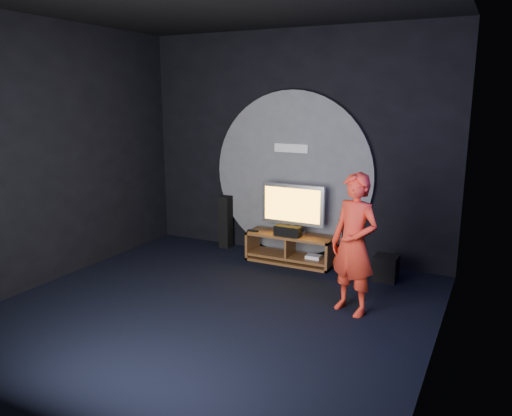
% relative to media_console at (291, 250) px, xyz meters
% --- Properties ---
extents(floor, '(5.00, 5.00, 0.00)m').
position_rel_media_console_xyz_m(floor, '(-0.16, -2.05, -0.20)').
color(floor, black).
rests_on(floor, ground).
extents(back_wall, '(5.00, 0.04, 3.50)m').
position_rel_media_console_xyz_m(back_wall, '(-0.16, 0.45, 1.55)').
color(back_wall, black).
rests_on(back_wall, ground).
extents(front_wall, '(5.00, 0.04, 3.50)m').
position_rel_media_console_xyz_m(front_wall, '(-0.16, -4.55, 1.55)').
color(front_wall, black).
rests_on(front_wall, ground).
extents(left_wall, '(0.04, 5.00, 3.50)m').
position_rel_media_console_xyz_m(left_wall, '(-2.66, -2.05, 1.55)').
color(left_wall, black).
rests_on(left_wall, ground).
extents(right_wall, '(0.04, 5.00, 3.50)m').
position_rel_media_console_xyz_m(right_wall, '(2.34, -2.05, 1.55)').
color(right_wall, black).
rests_on(right_wall, ground).
extents(wall_disc_panel, '(2.60, 0.11, 2.60)m').
position_rel_media_console_xyz_m(wall_disc_panel, '(-0.16, 0.39, 1.11)').
color(wall_disc_panel, '#515156').
rests_on(wall_disc_panel, ground).
extents(media_console, '(1.34, 0.45, 0.45)m').
position_rel_media_console_xyz_m(media_console, '(0.00, 0.00, 0.00)').
color(media_console, brown).
rests_on(media_console, ground).
extents(tv, '(1.00, 0.22, 0.76)m').
position_rel_media_console_xyz_m(tv, '(-0.01, 0.07, 0.67)').
color(tv, silver).
rests_on(tv, media_console).
extents(center_speaker, '(0.40, 0.15, 0.15)m').
position_rel_media_console_xyz_m(center_speaker, '(-0.01, -0.11, 0.33)').
color(center_speaker, black).
rests_on(center_speaker, media_console).
extents(remote, '(0.18, 0.05, 0.02)m').
position_rel_media_console_xyz_m(remote, '(-0.59, -0.12, 0.27)').
color(remote, black).
rests_on(remote, media_console).
extents(tower_speaker_left, '(0.18, 0.20, 0.88)m').
position_rel_media_console_xyz_m(tower_speaker_left, '(-1.29, 0.26, 0.24)').
color(tower_speaker_left, black).
rests_on(tower_speaker_left, ground).
extents(tower_speaker_right, '(0.18, 0.20, 0.88)m').
position_rel_media_console_xyz_m(tower_speaker_right, '(0.84, 0.25, 0.24)').
color(tower_speaker_right, black).
rests_on(tower_speaker_right, ground).
extents(subwoofer, '(0.32, 0.32, 0.35)m').
position_rel_media_console_xyz_m(subwoofer, '(1.47, -0.10, -0.02)').
color(subwoofer, black).
rests_on(subwoofer, ground).
extents(player, '(0.71, 0.60, 1.67)m').
position_rel_media_console_xyz_m(player, '(1.34, -1.34, 0.64)').
color(player, red).
rests_on(player, ground).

